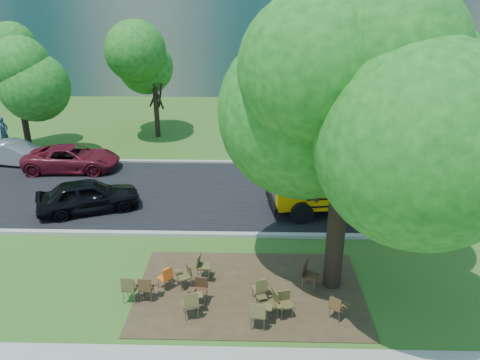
{
  "coord_description": "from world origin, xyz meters",
  "views": [
    {
      "loc": [
        1.03,
        -12.71,
        8.73
      ],
      "look_at": [
        0.58,
        4.15,
        1.86
      ],
      "focal_mm": 35.0,
      "sensor_mm": 36.0,
      "label": 1
    }
  ],
  "objects_px": {
    "chair_8": "(166,276)",
    "chair_5": "(284,301)",
    "main_tree": "(348,90)",
    "chair_6": "(271,301)",
    "chair_9": "(185,274)",
    "bg_car_silver": "(15,153)",
    "bg_car_red": "(72,158)",
    "chair_4": "(259,312)",
    "chair_12": "(308,273)",
    "pedestrian_a": "(4,132)",
    "chair_2": "(191,301)",
    "chair_10": "(202,264)",
    "chair_7": "(337,306)",
    "chair_1": "(147,287)",
    "chair_11": "(261,287)",
    "chair_0": "(130,286)",
    "chair_3": "(200,288)",
    "black_car": "(89,196)",
    "school_bus": "(413,172)"
  },
  "relations": [
    {
      "from": "bg_car_red",
      "to": "chair_6",
      "type": "bearing_deg",
      "value": -141.19
    },
    {
      "from": "chair_2",
      "to": "bg_car_red",
      "type": "height_order",
      "value": "bg_car_red"
    },
    {
      "from": "pedestrian_a",
      "to": "bg_car_red",
      "type": "bearing_deg",
      "value": -113.02
    },
    {
      "from": "chair_1",
      "to": "bg_car_red",
      "type": "relative_size",
      "value": 0.17
    },
    {
      "from": "bg_car_red",
      "to": "chair_5",
      "type": "bearing_deg",
      "value": -139.98
    },
    {
      "from": "chair_4",
      "to": "chair_8",
      "type": "distance_m",
      "value": 3.39
    },
    {
      "from": "chair_3",
      "to": "chair_9",
      "type": "bearing_deg",
      "value": -45.96
    },
    {
      "from": "chair_9",
      "to": "black_car",
      "type": "relative_size",
      "value": 0.2
    },
    {
      "from": "chair_9",
      "to": "chair_8",
      "type": "bearing_deg",
      "value": 70.85
    },
    {
      "from": "chair_2",
      "to": "black_car",
      "type": "xyz_separation_m",
      "value": [
        -5.19,
        6.87,
        0.14
      ]
    },
    {
      "from": "chair_5",
      "to": "chair_7",
      "type": "height_order",
      "value": "chair_5"
    },
    {
      "from": "chair_8",
      "to": "chair_11",
      "type": "distance_m",
      "value": 2.99
    },
    {
      "from": "chair_0",
      "to": "chair_3",
      "type": "bearing_deg",
      "value": 6.04
    },
    {
      "from": "main_tree",
      "to": "black_car",
      "type": "height_order",
      "value": "main_tree"
    },
    {
      "from": "chair_7",
      "to": "bg_car_red",
      "type": "bearing_deg",
      "value": 174.05
    },
    {
      "from": "chair_6",
      "to": "chair_8",
      "type": "height_order",
      "value": "chair_6"
    },
    {
      "from": "chair_0",
      "to": "black_car",
      "type": "xyz_separation_m",
      "value": [
        -3.27,
        6.16,
        0.16
      ]
    },
    {
      "from": "chair_9",
      "to": "bg_car_silver",
      "type": "bearing_deg",
      "value": 15.87
    },
    {
      "from": "school_bus",
      "to": "chair_1",
      "type": "xyz_separation_m",
      "value": [
        -9.96,
        -7.05,
        -1.05
      ]
    },
    {
      "from": "chair_10",
      "to": "bg_car_red",
      "type": "xyz_separation_m",
      "value": [
        -7.73,
        9.65,
        0.13
      ]
    },
    {
      "from": "chair_12",
      "to": "bg_car_silver",
      "type": "xyz_separation_m",
      "value": [
        -14.44,
        10.94,
        0.06
      ]
    },
    {
      "from": "chair_11",
      "to": "pedestrian_a",
      "type": "height_order",
      "value": "pedestrian_a"
    },
    {
      "from": "chair_1",
      "to": "chair_7",
      "type": "bearing_deg",
      "value": -3.32
    },
    {
      "from": "chair_7",
      "to": "chair_12",
      "type": "height_order",
      "value": "chair_12"
    },
    {
      "from": "chair_4",
      "to": "black_car",
      "type": "relative_size",
      "value": 0.22
    },
    {
      "from": "chair_4",
      "to": "chair_8",
      "type": "bearing_deg",
      "value": 154.68
    },
    {
      "from": "chair_6",
      "to": "chair_8",
      "type": "relative_size",
      "value": 1.12
    },
    {
      "from": "chair_4",
      "to": "bg_car_red",
      "type": "relative_size",
      "value": 0.19
    },
    {
      "from": "main_tree",
      "to": "chair_6",
      "type": "distance_m",
      "value": 6.24
    },
    {
      "from": "school_bus",
      "to": "black_car",
      "type": "relative_size",
      "value": 2.71
    },
    {
      "from": "school_bus",
      "to": "chair_1",
      "type": "relative_size",
      "value": 13.57
    },
    {
      "from": "chair_8",
      "to": "chair_5",
      "type": "bearing_deg",
      "value": -67.51
    },
    {
      "from": "chair_0",
      "to": "chair_7",
      "type": "distance_m",
      "value": 6.08
    },
    {
      "from": "school_bus",
      "to": "chair_11",
      "type": "height_order",
      "value": "school_bus"
    },
    {
      "from": "chair_1",
      "to": "chair_5",
      "type": "distance_m",
      "value": 4.11
    },
    {
      "from": "chair_7",
      "to": "chair_0",
      "type": "bearing_deg",
      "value": -147.73
    },
    {
      "from": "chair_5",
      "to": "bg_car_silver",
      "type": "xyz_separation_m",
      "value": [
        -13.61,
        12.27,
        0.15
      ]
    },
    {
      "from": "chair_9",
      "to": "bg_car_silver",
      "type": "height_order",
      "value": "bg_car_silver"
    },
    {
      "from": "chair_6",
      "to": "chair_10",
      "type": "bearing_deg",
      "value": 26.84
    },
    {
      "from": "school_bus",
      "to": "chair_6",
      "type": "relative_size",
      "value": 12.86
    },
    {
      "from": "chair_4",
      "to": "chair_12",
      "type": "relative_size",
      "value": 0.95
    },
    {
      "from": "chair_3",
      "to": "chair_9",
      "type": "relative_size",
      "value": 1.0
    },
    {
      "from": "chair_5",
      "to": "chair_6",
      "type": "height_order",
      "value": "chair_6"
    },
    {
      "from": "chair_7",
      "to": "bg_car_silver",
      "type": "distance_m",
      "value": 19.54
    },
    {
      "from": "school_bus",
      "to": "chair_2",
      "type": "bearing_deg",
      "value": -145.93
    },
    {
      "from": "school_bus",
      "to": "chair_0",
      "type": "height_order",
      "value": "school_bus"
    },
    {
      "from": "chair_1",
      "to": "chair_8",
      "type": "relative_size",
      "value": 1.06
    },
    {
      "from": "school_bus",
      "to": "chair_12",
      "type": "bearing_deg",
      "value": -137.17
    },
    {
      "from": "chair_3",
      "to": "school_bus",
      "type": "bearing_deg",
      "value": -131.26
    },
    {
      "from": "chair_10",
      "to": "chair_1",
      "type": "bearing_deg",
      "value": -44.27
    }
  ]
}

